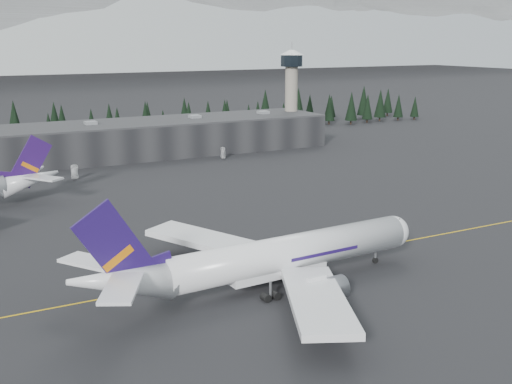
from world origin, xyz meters
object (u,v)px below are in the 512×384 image
terminal (119,140)px  gse_vehicle_b (223,157)px  jet_main (263,259)px  control_tower (291,85)px  gse_vehicle_a (75,177)px

terminal → gse_vehicle_b: (31.88, -21.19, -5.57)m
terminal → gse_vehicle_b: terminal is taller
jet_main → gse_vehicle_b: size_ratio=15.58×
terminal → control_tower: 76.98m
terminal → gse_vehicle_b: bearing=-33.6°
gse_vehicle_a → gse_vehicle_b: 56.13m
jet_main → gse_vehicle_a: (-7.97, 105.17, -4.88)m
jet_main → gse_vehicle_b: bearing=64.8°
gse_vehicle_a → gse_vehicle_b: size_ratio=1.10×
terminal → jet_main: (-15.43, -136.08, -0.77)m
jet_main → control_tower: bearing=54.2°
terminal → gse_vehicle_a: 39.18m
gse_vehicle_b → terminal: bearing=-160.1°
gse_vehicle_a → gse_vehicle_b: (55.28, 9.72, 0.07)m
control_tower → gse_vehicle_b: (-43.12, -24.19, -22.68)m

